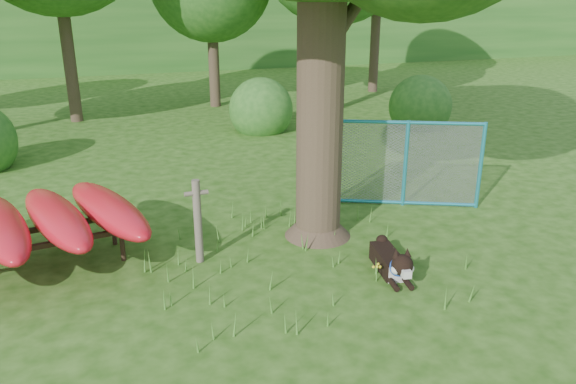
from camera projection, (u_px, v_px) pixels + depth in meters
name	position (u px, v px, depth m)	size (l,w,h in m)	color
ground	(303.00, 295.00, 7.33)	(80.00, 80.00, 0.00)	#214A0E
wooden_post	(198.00, 219.00, 8.03)	(0.34, 0.12, 1.26)	brown
kayak_rack	(29.00, 223.00, 7.80)	(3.46, 3.09, 0.93)	black
husky_dog	(393.00, 263.00, 7.77)	(0.45, 1.26, 0.56)	black
fence_section	(405.00, 164.00, 10.16)	(2.51, 1.19, 2.65)	teal
wildflower_clump	(377.00, 268.00, 7.61)	(0.12, 0.11, 0.26)	#49852B
shrub_right	(418.00, 127.00, 16.41)	(1.80, 1.80, 1.80)	#265D1E
shrub_mid	(261.00, 131.00, 15.96)	(1.80, 1.80, 1.80)	#265D1E
wooded_hillside	(133.00, 5.00, 31.32)	(80.00, 12.00, 6.00)	#265D1E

